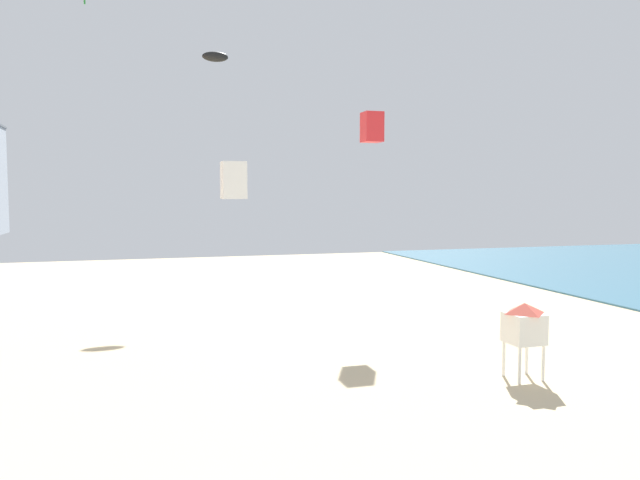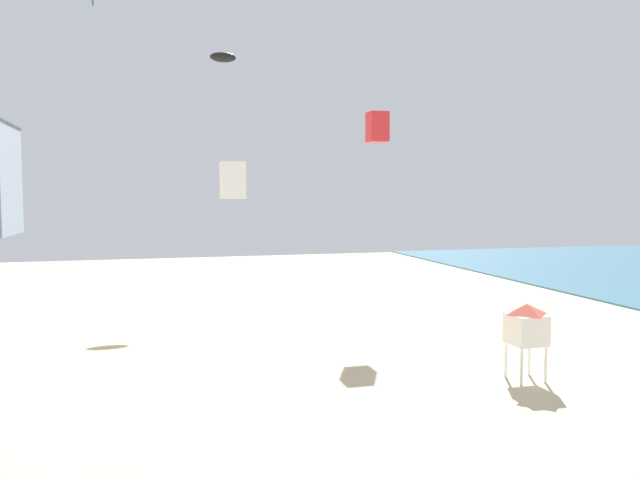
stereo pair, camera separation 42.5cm
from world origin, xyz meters
name	(u,v)px [view 1 (the left image)]	position (x,y,z in m)	size (l,w,h in m)	color
lifeguard_stand	(524,324)	(10.68, 16.59, 1.84)	(1.10, 1.10, 2.55)	white
kite_black_parafoil	(215,57)	(3.50, 39.32, 14.84)	(1.65, 0.46, 0.64)	black
kite_red_box	(372,127)	(9.58, 27.64, 9.41)	(0.93, 0.93, 1.45)	red
kite_white_box	(234,180)	(1.07, 16.72, 6.54)	(0.67, 0.67, 1.06)	white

